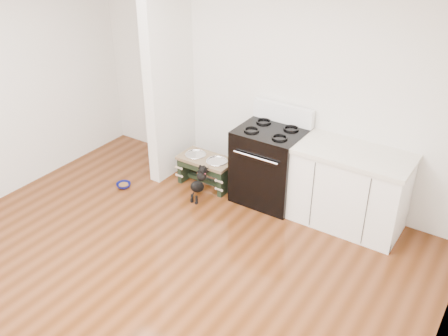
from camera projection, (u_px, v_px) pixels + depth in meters
ground at (133, 293)px, 4.69m from camera, size 5.00×5.00×0.00m
room_shell at (115, 139)px, 3.89m from camera, size 5.00×5.00×5.00m
partition_wall at (169, 73)px, 6.12m from camera, size 0.15×0.80×2.70m
oven_range at (270, 164)px, 5.90m from camera, size 0.76×0.69×1.14m
cabinet_run at (349, 189)px, 5.46m from camera, size 1.24×0.64×0.91m
dog_feeder at (206, 166)px, 6.28m from camera, size 0.70×0.37×0.40m
puppy at (199, 182)px, 6.01m from camera, size 0.12×0.36×0.43m
floor_bowl at (124, 185)px, 6.34m from camera, size 0.20×0.20×0.06m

